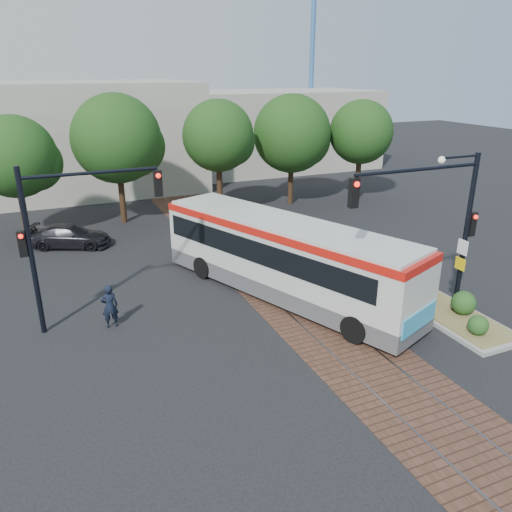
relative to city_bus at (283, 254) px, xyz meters
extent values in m
plane|color=black|center=(0.19, -3.44, -1.80)|extent=(120.00, 120.00, 0.00)
cube|color=brown|center=(0.19, 0.56, -1.79)|extent=(3.60, 40.00, 0.01)
cube|color=slate|center=(-0.56, 0.56, -1.78)|extent=(0.06, 40.00, 0.01)
cube|color=slate|center=(0.94, 0.56, -1.78)|extent=(0.06, 40.00, 0.01)
cylinder|color=#382314|center=(-9.81, 12.56, -0.37)|extent=(0.36, 0.36, 2.86)
sphere|color=#143C13|center=(-9.81, 12.56, 2.71)|extent=(4.40, 4.40, 4.40)
cylinder|color=#382314|center=(-4.31, 13.36, -0.24)|extent=(0.36, 0.36, 3.12)
sphere|color=#143C13|center=(-4.31, 13.36, 3.28)|extent=(5.20, 5.20, 5.20)
cylinder|color=#382314|center=(1.69, 12.56, -0.10)|extent=(0.36, 0.36, 3.39)
sphere|color=#143C13|center=(1.69, 12.56, 3.24)|extent=(4.40, 4.40, 4.40)
cylinder|color=#382314|center=(7.19, 13.36, -0.37)|extent=(0.36, 0.36, 2.86)
sphere|color=#143C13|center=(7.19, 13.36, 3.01)|extent=(5.20, 5.20, 5.20)
cylinder|color=#382314|center=(12.19, 12.56, -0.24)|extent=(0.36, 0.36, 3.12)
sphere|color=#143C13|center=(12.19, 12.56, 2.98)|extent=(4.40, 4.40, 4.40)
cube|color=#ADA899|center=(-7.81, 24.56, 2.20)|extent=(22.00, 12.00, 8.00)
cube|color=#ADA899|center=(12.19, 26.56, 1.70)|extent=(18.00, 10.00, 7.00)
cylinder|color=#3F72B2|center=(18.19, 30.56, 7.20)|extent=(0.50, 0.50, 18.00)
cube|color=#4C4C4F|center=(0.01, -0.04, -1.25)|extent=(6.84, 12.08, 0.70)
cube|color=silver|center=(0.01, -0.04, 0.06)|extent=(6.86, 12.09, 1.90)
cube|color=black|center=(-0.10, 0.24, 0.36)|extent=(6.46, 10.99, 0.90)
cube|color=red|center=(0.01, -0.04, 1.16)|extent=(6.90, 12.10, 0.30)
cube|color=silver|center=(0.01, -0.04, 1.36)|extent=(6.64, 11.68, 0.14)
cube|color=black|center=(2.22, -5.47, 0.46)|extent=(1.53, 0.71, 0.90)
cube|color=#2F93BE|center=(2.28, -5.63, -0.75)|extent=(2.06, 0.88, 0.70)
cube|color=orange|center=(1.60, -0.48, -0.55)|extent=(1.75, 4.20, 1.10)
cylinder|color=black|center=(0.57, -4.47, -1.30)|extent=(0.70, 1.06, 1.00)
cylinder|color=black|center=(2.70, -3.60, -1.30)|extent=(0.70, 1.06, 1.00)
cylinder|color=black|center=(-2.49, 3.05, -1.30)|extent=(0.70, 1.06, 1.00)
cylinder|color=black|center=(-0.35, 3.92, -1.30)|extent=(0.70, 1.06, 1.00)
cube|color=gray|center=(4.99, -4.44, -1.72)|extent=(2.20, 5.20, 0.15)
cube|color=olive|center=(4.99, -4.44, -1.61)|extent=(1.90, 4.80, 0.08)
sphere|color=#1E4719|center=(4.59, -6.04, -1.22)|extent=(0.70, 0.70, 0.70)
sphere|color=#1E4719|center=(5.29, -4.64, -1.12)|extent=(0.90, 0.90, 0.90)
sphere|color=#1E4719|center=(4.79, -3.04, -1.17)|extent=(0.80, 0.80, 0.80)
sphere|color=#1E4719|center=(5.49, -2.54, -1.27)|extent=(0.60, 0.60, 0.60)
cylinder|color=black|center=(5.29, -4.24, 1.42)|extent=(0.18, 0.18, 6.00)
cylinder|color=black|center=(2.79, -4.24, 4.02)|extent=(5.00, 0.12, 0.12)
cube|color=black|center=(0.29, -4.24, 3.47)|extent=(0.28, 0.22, 0.95)
sphere|color=#FF190C|center=(0.29, -4.38, 3.77)|extent=(0.18, 0.18, 0.18)
cube|color=black|center=(5.51, -4.24, 1.82)|extent=(0.26, 0.20, 0.90)
sphere|color=#FF190C|center=(5.51, -4.37, 2.12)|extent=(0.16, 0.16, 0.16)
cube|color=white|center=(5.11, -4.36, 1.02)|extent=(0.04, 0.45, 0.55)
cube|color=yellow|center=(5.11, -4.36, 0.37)|extent=(0.04, 0.45, 0.45)
cylinder|color=black|center=(4.49, -4.24, 4.32)|extent=(1.60, 0.08, 0.08)
sphere|color=silver|center=(3.69, -4.24, 4.27)|extent=(0.24, 0.24, 0.24)
cylinder|color=black|center=(-9.31, 0.56, 1.20)|extent=(0.18, 0.18, 6.00)
cylinder|color=black|center=(-7.06, 0.56, 3.80)|extent=(4.50, 0.12, 0.12)
cube|color=black|center=(-4.81, 0.56, 3.25)|extent=(0.28, 0.22, 0.95)
sphere|color=#FF190C|center=(-4.81, 0.42, 3.55)|extent=(0.18, 0.18, 0.18)
cube|color=black|center=(-9.53, 0.56, 1.60)|extent=(0.26, 0.20, 0.90)
sphere|color=#FF190C|center=(-9.53, 0.43, 1.90)|extent=(0.16, 0.16, 0.16)
imported|color=black|center=(-7.00, 0.01, -0.97)|extent=(0.60, 0.40, 1.65)
imported|color=black|center=(-7.69, 9.86, -1.20)|extent=(4.48, 3.18, 1.20)
camera|label=1|loc=(-8.59, -17.05, 7.12)|focal=35.00mm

